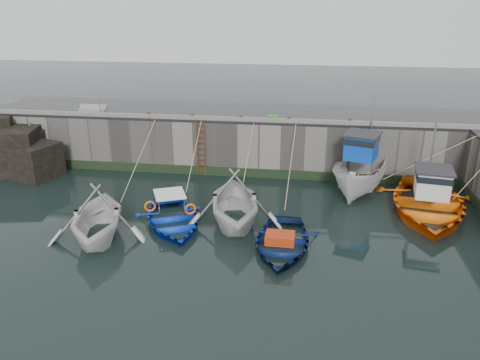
# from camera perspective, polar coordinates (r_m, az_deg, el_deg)

# --- Properties ---
(ground) EXTENTS (120.00, 120.00, 0.00)m
(ground) POSITION_cam_1_polar(r_m,az_deg,el_deg) (17.54, -5.22, -10.92)
(ground) COLOR black
(ground) RESTS_ON ground
(quay_back) EXTENTS (30.00, 5.00, 3.00)m
(quay_back) POSITION_cam_1_polar(r_m,az_deg,el_deg) (28.29, 0.34, 5.09)
(quay_back) COLOR slate
(quay_back) RESTS_ON ground
(road_back) EXTENTS (30.00, 5.00, 0.16)m
(road_back) POSITION_cam_1_polar(r_m,az_deg,el_deg) (27.90, 0.35, 8.21)
(road_back) COLOR black
(road_back) RESTS_ON quay_back
(kerb_back) EXTENTS (30.00, 0.30, 0.20)m
(kerb_back) POSITION_cam_1_polar(r_m,az_deg,el_deg) (25.59, -0.36, 7.45)
(kerb_back) COLOR slate
(kerb_back) RESTS_ON road_back
(algae_back) EXTENTS (30.00, 0.08, 0.50)m
(algae_back) POSITION_cam_1_polar(r_m,az_deg,el_deg) (26.28, -0.40, 0.96)
(algae_back) COLOR black
(algae_back) RESTS_ON ground
(rock_outcrop) EXTENTS (5.85, 4.24, 3.41)m
(rock_outcrop) POSITION_cam_1_polar(r_m,az_deg,el_deg) (29.88, -26.04, 3.31)
(rock_outcrop) COLOR black
(rock_outcrop) RESTS_ON ground
(ladder) EXTENTS (0.51, 0.08, 3.20)m
(ladder) POSITION_cam_1_polar(r_m,az_deg,el_deg) (26.16, -4.77, 3.90)
(ladder) COLOR #3F1E0F
(ladder) RESTS_ON ground
(boat_near_white) EXTENTS (5.38, 5.85, 2.59)m
(boat_near_white) POSITION_cam_1_polar(r_m,az_deg,el_deg) (20.58, -16.78, -6.69)
(boat_near_white) COLOR silver
(boat_near_white) RESTS_ON ground
(boat_near_white_rope) EXTENTS (0.04, 6.12, 3.10)m
(boat_near_white_rope) POSITION_cam_1_polar(r_m,az_deg,el_deg) (24.99, -11.94, -1.21)
(boat_near_white_rope) COLOR tan
(boat_near_white_rope) RESTS_ON ground
(boat_near_blue) EXTENTS (5.01, 5.70, 0.98)m
(boat_near_blue) POSITION_cam_1_polar(r_m,az_deg,el_deg) (21.00, -8.22, -5.38)
(boat_near_blue) COLOR #0C36BF
(boat_near_blue) RESTS_ON ground
(boat_near_blue_rope) EXTENTS (0.04, 4.73, 3.10)m
(boat_near_blue_rope) POSITION_cam_1_polar(r_m,az_deg,el_deg) (24.94, -5.45, -0.88)
(boat_near_blue_rope) COLOR tan
(boat_near_blue_rope) RESTS_ON ground
(boat_near_blacktrim) EXTENTS (5.44, 6.01, 2.75)m
(boat_near_blacktrim) POSITION_cam_1_polar(r_m,az_deg,el_deg) (20.93, -0.71, -5.24)
(boat_near_blacktrim) COLOR silver
(boat_near_blacktrim) RESTS_ON ground
(boat_near_blacktrim_rope) EXTENTS (0.04, 4.29, 3.10)m
(boat_near_blacktrim_rope) POSITION_cam_1_polar(r_m,az_deg,el_deg) (24.73, 0.76, -0.97)
(boat_near_blacktrim_rope) COLOR tan
(boat_near_blacktrim_rope) RESTS_ON ground
(boat_near_navy) EXTENTS (3.41, 4.69, 0.95)m
(boat_near_navy) POSITION_cam_1_polar(r_m,az_deg,el_deg) (19.04, 5.04, -8.15)
(boat_near_navy) COLOR #0B1A47
(boat_near_navy) RESTS_ON ground
(boat_near_navy_rope) EXTENTS (0.04, 5.93, 3.10)m
(boat_near_navy_rope) POSITION_cam_1_polar(r_m,az_deg,el_deg) (23.69, 5.75, -2.10)
(boat_near_navy_rope) COLOR tan
(boat_near_navy_rope) RESTS_ON ground
(boat_far_white) EXTENTS (4.10, 6.42, 5.32)m
(boat_far_white) POSITION_cam_1_polar(r_m,az_deg,el_deg) (24.73, 14.57, 0.79)
(boat_far_white) COLOR silver
(boat_far_white) RESTS_ON ground
(boat_far_orange) EXTENTS (5.87, 7.54, 4.43)m
(boat_far_orange) POSITION_cam_1_polar(r_m,az_deg,el_deg) (23.44, 21.89, -2.64)
(boat_far_orange) COLOR orange
(boat_far_orange) RESTS_ON ground
(fish_crate) EXTENTS (0.68, 0.55, 0.29)m
(fish_crate) POSITION_cam_1_polar(r_m,az_deg,el_deg) (25.68, 3.99, 7.55)
(fish_crate) COLOR #1D901A
(fish_crate) RESTS_ON road_back
(railing) EXTENTS (1.60, 1.05, 1.00)m
(railing) POSITION_cam_1_polar(r_m,az_deg,el_deg) (29.13, -17.51, 8.37)
(railing) COLOR #A5A8AD
(railing) RESTS_ON road_back
(bollard_a) EXTENTS (0.18, 0.18, 0.28)m
(bollard_a) POSITION_cam_1_polar(r_m,az_deg,el_deg) (26.84, -11.05, 7.80)
(bollard_a) COLOR #3F1E0F
(bollard_a) RESTS_ON road_back
(bollard_b) EXTENTS (0.18, 0.18, 0.28)m
(bollard_b) POSITION_cam_1_polar(r_m,az_deg,el_deg) (26.15, -5.81, 7.73)
(bollard_b) COLOR #3F1E0F
(bollard_b) RESTS_ON road_back
(bollard_c) EXTENTS (0.18, 0.18, 0.28)m
(bollard_c) POSITION_cam_1_polar(r_m,az_deg,el_deg) (25.65, 0.12, 7.58)
(bollard_c) COLOR #3F1E0F
(bollard_c) RESTS_ON road_back
(bollard_d) EXTENTS (0.18, 0.18, 0.28)m
(bollard_d) POSITION_cam_1_polar(r_m,az_deg,el_deg) (25.43, 5.98, 7.35)
(bollard_d) COLOR #3F1E0F
(bollard_d) RESTS_ON road_back
(bollard_e) EXTENTS (0.18, 0.18, 0.28)m
(bollard_e) POSITION_cam_1_polar(r_m,az_deg,el_deg) (25.53, 13.22, 6.96)
(bollard_e) COLOR #3F1E0F
(bollard_e) RESTS_ON road_back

